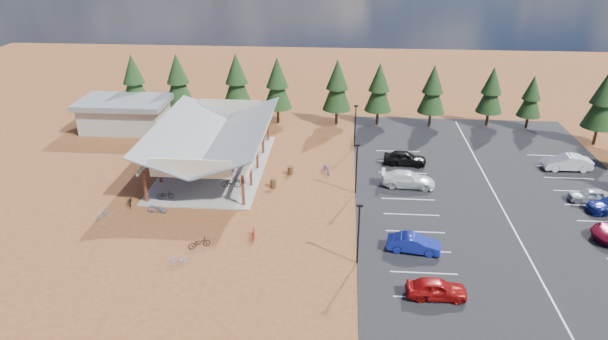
{
  "coord_description": "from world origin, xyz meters",
  "views": [
    {
      "loc": [
        3.58,
        -45.37,
        23.9
      ],
      "look_at": [
        -0.0,
        1.6,
        2.48
      ],
      "focal_mm": 32.0,
      "sensor_mm": 36.0,
      "label": 1
    }
  ],
  "objects_px": {
    "bike_pavilion": "(213,134)",
    "car_9": "(567,163)",
    "bike_14": "(327,169)",
    "bike_3": "(221,141)",
    "bike_6": "(237,162)",
    "lamp_post_0": "(359,230)",
    "car_3": "(408,179)",
    "trash_bin_1": "(290,170)",
    "lamp_post_2": "(355,123)",
    "outbuilding": "(125,114)",
    "lamp_post_1": "(357,165)",
    "trash_bin_0": "(273,183)",
    "bike_5": "(216,175)",
    "bike_2": "(201,157)",
    "bike_1": "(196,164)",
    "bike_4": "(231,183)",
    "bike_13": "(179,259)",
    "car_4": "(405,158)",
    "bike_8": "(130,202)",
    "bike_9": "(103,213)",
    "bike_11": "(254,234)",
    "car_0": "(436,288)",
    "bike_7": "(251,143)",
    "bike_12": "(199,243)",
    "car_1": "(414,244)",
    "car_8": "(590,195)",
    "bike_10": "(157,208)",
    "bike_0": "(165,195)"
  },
  "relations": [
    {
      "from": "bike_pavilion",
      "to": "bike_11",
      "type": "xyz_separation_m",
      "value": [
        6.47,
        -14.12,
        -3.33
      ]
    },
    {
      "from": "bike_2",
      "to": "bike_6",
      "type": "distance_m",
      "value": 4.38
    },
    {
      "from": "bike_2",
      "to": "bike_5",
      "type": "bearing_deg",
      "value": -128.19
    },
    {
      "from": "lamp_post_1",
      "to": "trash_bin_1",
      "type": "relative_size",
      "value": 5.71
    },
    {
      "from": "bike_10",
      "to": "car_9",
      "type": "relative_size",
      "value": 0.37
    },
    {
      "from": "bike_pavilion",
      "to": "bike_12",
      "type": "bearing_deg",
      "value": -81.71
    },
    {
      "from": "trash_bin_0",
      "to": "car_4",
      "type": "height_order",
      "value": "car_4"
    },
    {
      "from": "car_9",
      "to": "lamp_post_2",
      "type": "bearing_deg",
      "value": -103.49
    },
    {
      "from": "bike_pavilion",
      "to": "car_9",
      "type": "height_order",
      "value": "bike_pavilion"
    },
    {
      "from": "bike_2",
      "to": "bike_7",
      "type": "xyz_separation_m",
      "value": [
        4.78,
        4.76,
        -0.01
      ]
    },
    {
      "from": "car_9",
      "to": "trash_bin_0",
      "type": "bearing_deg",
      "value": -79.18
    },
    {
      "from": "car_8",
      "to": "bike_14",
      "type": "bearing_deg",
      "value": -96.63
    },
    {
      "from": "bike_13",
      "to": "car_4",
      "type": "height_order",
      "value": "car_4"
    },
    {
      "from": "outbuilding",
      "to": "bike_pavilion",
      "type": "bearing_deg",
      "value": -38.16
    },
    {
      "from": "bike_pavilion",
      "to": "bike_10",
      "type": "xyz_separation_m",
      "value": [
        -2.95,
        -10.43,
        -3.34
      ]
    },
    {
      "from": "bike_9",
      "to": "car_3",
      "type": "height_order",
      "value": "car_3"
    },
    {
      "from": "trash_bin_0",
      "to": "trash_bin_1",
      "type": "xyz_separation_m",
      "value": [
        1.38,
        3.25,
        0.0
      ]
    },
    {
      "from": "bike_9",
      "to": "car_0",
      "type": "xyz_separation_m",
      "value": [
        27.87,
        -9.19,
        0.27
      ]
    },
    {
      "from": "bike_2",
      "to": "bike_13",
      "type": "relative_size",
      "value": 1.17
    },
    {
      "from": "bike_2",
      "to": "bike_11",
      "type": "bearing_deg",
      "value": -131.6
    },
    {
      "from": "bike_9",
      "to": "car_1",
      "type": "distance_m",
      "value": 27.14
    },
    {
      "from": "bike_5",
      "to": "bike_6",
      "type": "bearing_deg",
      "value": -26.16
    },
    {
      "from": "bike_3",
      "to": "bike_10",
      "type": "distance_m",
      "value": 16.84
    },
    {
      "from": "bike_2",
      "to": "bike_5",
      "type": "relative_size",
      "value": 1.13
    },
    {
      "from": "trash_bin_0",
      "to": "bike_3",
      "type": "height_order",
      "value": "bike_3"
    },
    {
      "from": "bike_12",
      "to": "bike_10",
      "type": "bearing_deg",
      "value": 16.65
    },
    {
      "from": "bike_pavilion",
      "to": "bike_14",
      "type": "bearing_deg",
      "value": -2.54
    },
    {
      "from": "car_1",
      "to": "bike_3",
      "type": "bearing_deg",
      "value": 51.86
    },
    {
      "from": "trash_bin_1",
      "to": "lamp_post_2",
      "type": "bearing_deg",
      "value": 50.37
    },
    {
      "from": "bike_0",
      "to": "bike_1",
      "type": "height_order",
      "value": "bike_1"
    },
    {
      "from": "car_8",
      "to": "car_9",
      "type": "height_order",
      "value": "car_9"
    },
    {
      "from": "car_8",
      "to": "lamp_post_1",
      "type": "bearing_deg",
      "value": -86.58
    },
    {
      "from": "bike_13",
      "to": "car_0",
      "type": "relative_size",
      "value": 0.36
    },
    {
      "from": "bike_pavilion",
      "to": "bike_5",
      "type": "height_order",
      "value": "bike_pavilion"
    },
    {
      "from": "bike_11",
      "to": "car_1",
      "type": "bearing_deg",
      "value": -12.07
    },
    {
      "from": "bike_11",
      "to": "car_4",
      "type": "bearing_deg",
      "value": 41.55
    },
    {
      "from": "bike_5",
      "to": "bike_7",
      "type": "relative_size",
      "value": 1.02
    },
    {
      "from": "lamp_post_0",
      "to": "car_3",
      "type": "height_order",
      "value": "lamp_post_0"
    },
    {
      "from": "bike_6",
      "to": "car_1",
      "type": "xyz_separation_m",
      "value": [
        17.19,
        -15.25,
        0.17
      ]
    },
    {
      "from": "outbuilding",
      "to": "bike_5",
      "type": "xyz_separation_m",
      "value": [
        14.85,
        -14.15,
        -1.45
      ]
    },
    {
      "from": "car_9",
      "to": "lamp_post_0",
      "type": "bearing_deg",
      "value": -50.81
    },
    {
      "from": "lamp_post_1",
      "to": "bike_1",
      "type": "relative_size",
      "value": 3.37
    },
    {
      "from": "lamp_post_0",
      "to": "bike_6",
      "type": "distance_m",
      "value": 21.51
    },
    {
      "from": "bike_1",
      "to": "bike_4",
      "type": "xyz_separation_m",
      "value": [
        4.66,
        -4.47,
        0.04
      ]
    },
    {
      "from": "bike_3",
      "to": "bike_6",
      "type": "relative_size",
      "value": 0.94
    },
    {
      "from": "bike_3",
      "to": "car_1",
      "type": "relative_size",
      "value": 0.4
    },
    {
      "from": "trash_bin_0",
      "to": "bike_5",
      "type": "xyz_separation_m",
      "value": [
        -6.01,
        1.26,
        0.12
      ]
    },
    {
      "from": "bike_8",
      "to": "bike_9",
      "type": "bearing_deg",
      "value": -142.59
    },
    {
      "from": "outbuilding",
      "to": "lamp_post_2",
      "type": "bearing_deg",
      "value": -7.85
    },
    {
      "from": "bike_3",
      "to": "bike_6",
      "type": "xyz_separation_m",
      "value": [
        3.07,
        -6.06,
        -0.03
      ]
    }
  ]
}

